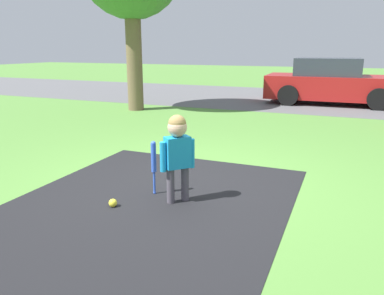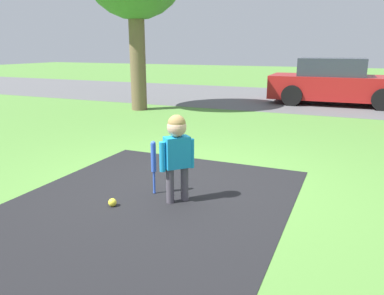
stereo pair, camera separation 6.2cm
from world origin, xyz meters
name	(u,v)px [view 1 (the left image)]	position (x,y,z in m)	size (l,w,h in m)	color
ground_plane	(188,183)	(0.00, 0.00, 0.00)	(60.00, 60.00, 0.00)	#518438
street_strip	(290,98)	(0.00, 8.61, 0.00)	(40.00, 6.00, 0.01)	#59595B
child	(177,146)	(0.13, -0.58, 0.63)	(0.29, 0.31, 0.96)	#4C4751
baseball_bat	(154,160)	(-0.21, -0.48, 0.41)	(0.06, 0.06, 0.63)	blue
sports_ball	(113,203)	(-0.44, -0.98, 0.04)	(0.09, 0.09, 0.09)	yellow
parked_car	(332,83)	(1.26, 7.88, 0.62)	(3.86, 1.93, 1.34)	maroon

